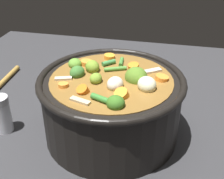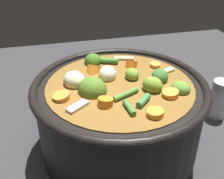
% 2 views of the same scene
% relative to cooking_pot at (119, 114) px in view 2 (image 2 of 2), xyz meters
% --- Properties ---
extents(ground_plane, '(1.10, 1.10, 0.00)m').
position_rel_cooking_pot_xyz_m(ground_plane, '(0.00, 0.00, -0.07)').
color(ground_plane, '#2D2D30').
extents(cooking_pot, '(0.29, 0.29, 0.16)m').
position_rel_cooking_pot_xyz_m(cooking_pot, '(0.00, 0.00, 0.00)').
color(cooking_pot, black).
rests_on(cooking_pot, ground_plane).
extents(salt_shaker, '(0.04, 0.04, 0.09)m').
position_rel_cooking_pot_xyz_m(salt_shaker, '(-0.04, 0.23, -0.03)').
color(salt_shaker, silver).
rests_on(salt_shaker, ground_plane).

